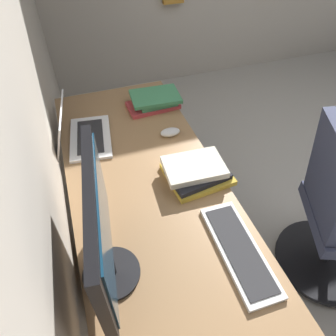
# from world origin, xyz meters

# --- Properties ---
(desk) EXTENTS (1.99, 0.68, 0.73)m
(desk) POSITION_xyz_m (-0.08, 1.66, 0.66)
(desk) COLOR #936D47
(desk) RESTS_ON ground
(drawer_pedestal) EXTENTS (0.40, 0.51, 0.69)m
(drawer_pedestal) POSITION_xyz_m (-0.20, 1.68, 0.35)
(drawer_pedestal) COLOR #936D47
(drawer_pedestal) RESTS_ON ground
(monitor_primary) EXTENTS (0.51, 0.20, 0.46)m
(monitor_primary) POSITION_xyz_m (-0.30, 1.89, 0.99)
(monitor_primary) COLOR black
(monitor_primary) RESTS_ON desk
(laptop_leftmost) EXTENTS (0.38, 0.30, 0.20)m
(laptop_leftmost) POSITION_xyz_m (0.47, 1.90, 0.78)
(laptop_leftmost) COLOR white
(laptop_leftmost) RESTS_ON desk
(keyboard_main) EXTENTS (0.42, 0.15, 0.02)m
(keyboard_main) POSITION_xyz_m (-0.36, 1.43, 0.74)
(keyboard_main) COLOR silver
(keyboard_main) RESTS_ON desk
(mouse_spare) EXTENTS (0.06, 0.10, 0.03)m
(mouse_spare) POSITION_xyz_m (0.37, 1.44, 0.75)
(mouse_spare) COLOR silver
(mouse_spare) RESTS_ON desk
(book_stack_near) EXTENTS (0.26, 0.30, 0.08)m
(book_stack_near) POSITION_xyz_m (0.04, 1.44, 0.77)
(book_stack_near) COLOR gold
(book_stack_near) RESTS_ON desk
(book_stack_far) EXTENTS (0.21, 0.31, 0.07)m
(book_stack_far) POSITION_xyz_m (0.65, 1.44, 0.77)
(book_stack_far) COLOR #B2383D
(book_stack_far) RESTS_ON desk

